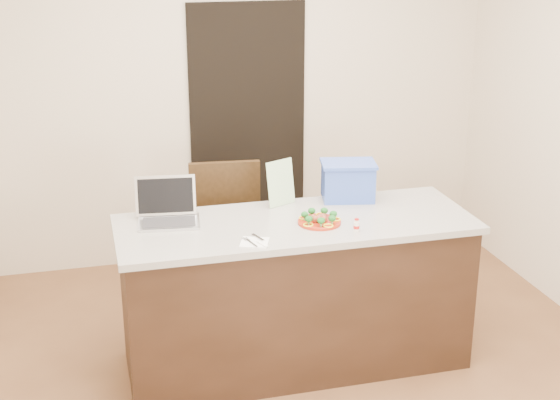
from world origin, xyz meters
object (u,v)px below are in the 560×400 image
object	(u,v)px
yogurt_bottle	(357,226)
blue_box	(348,181)
island	(295,293)
plate	(319,222)
napkin	(255,242)
chair	(229,233)
laptop	(167,210)

from	to	relation	value
yogurt_bottle	blue_box	size ratio (longest dim) A/B	0.19
island	yogurt_bottle	distance (m)	0.61
plate	yogurt_bottle	xyz separation A→B (m)	(0.17, -0.16, 0.02)
plate	blue_box	size ratio (longest dim) A/B	0.66
plate	napkin	bearing A→B (deg)	-155.97
plate	chair	distance (m)	0.91
island	napkin	bearing A→B (deg)	-139.53
island	blue_box	xyz separation A→B (m)	(0.41, 0.29, 0.58)
island	blue_box	size ratio (longest dim) A/B	5.54
yogurt_bottle	laptop	size ratio (longest dim) A/B	0.19
laptop	yogurt_bottle	bearing A→B (deg)	-16.04
napkin	blue_box	xyz separation A→B (m)	(0.72, 0.55, 0.12)
napkin	laptop	world-z (taller)	laptop
island	plate	xyz separation A→B (m)	(0.12, -0.07, 0.47)
plate	napkin	world-z (taller)	plate
yogurt_bottle	chair	bearing A→B (deg)	120.82
laptop	chair	bearing A→B (deg)	54.81
plate	napkin	xyz separation A→B (m)	(-0.42, -0.19, -0.01)
napkin	laptop	bearing A→B (deg)	132.04
blue_box	napkin	bearing A→B (deg)	-131.26
napkin	yogurt_bottle	xyz separation A→B (m)	(0.59, 0.03, 0.03)
napkin	chair	xyz separation A→B (m)	(0.04, 0.95, -0.32)
yogurt_bottle	chair	world-z (taller)	chair
plate	blue_box	xyz separation A→B (m)	(0.29, 0.36, 0.11)
yogurt_bottle	chair	xyz separation A→B (m)	(-0.55, 0.92, -0.35)
plate	island	bearing A→B (deg)	148.94
island	napkin	world-z (taller)	napkin
napkin	chair	distance (m)	1.00
napkin	blue_box	size ratio (longest dim) A/B	0.39
napkin	yogurt_bottle	size ratio (longest dim) A/B	2.03
laptop	blue_box	world-z (taller)	laptop
laptop	blue_box	distance (m)	1.13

